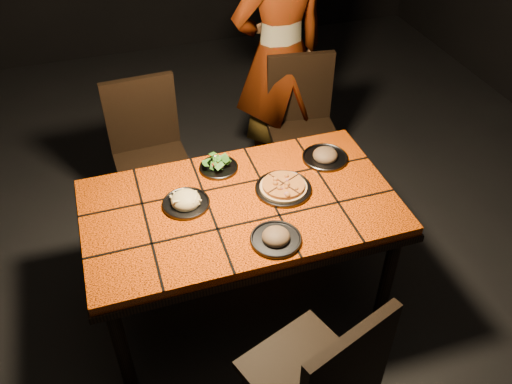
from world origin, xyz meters
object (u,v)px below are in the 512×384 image
object	(u,v)px
chair_far_left	(148,146)
chair_far_right	(302,119)
dining_table	(241,214)
chair_near	(323,377)
diner	(279,55)
plate_pasta	(186,202)
plate_pizza	(283,187)

from	to	relation	value
chair_far_left	chair_far_right	xyz separation A→B (m)	(1.06, 0.00, -0.00)
chair_far_left	dining_table	bearing A→B (deg)	-71.27
chair_far_right	chair_near	bearing A→B (deg)	-101.08
dining_table	diner	bearing A→B (deg)	61.67
diner	plate_pasta	bearing A→B (deg)	42.77
diner	plate_pasta	xyz separation A→B (m)	(-0.89, -1.09, -0.17)
chair_far_right	plate_pasta	distance (m)	1.29
chair_far_left	diner	xyz separation A→B (m)	(0.97, 0.26, 0.36)
dining_table	chair_far_right	xyz separation A→B (m)	(0.71, 0.89, -0.10)
chair_far_left	plate_pasta	distance (m)	0.85
chair_near	diner	bearing A→B (deg)	-124.78
chair_far_right	diner	bearing A→B (deg)	115.54
dining_table	plate_pizza	world-z (taller)	plate_pizza
chair_near	plate_pizza	xyz separation A→B (m)	(0.18, 0.98, 0.19)
diner	plate_pasta	distance (m)	1.41
chair_far_left	plate_pizza	size ratio (longest dim) A/B	3.01
diner	plate_pasta	world-z (taller)	diner
dining_table	plate_pasta	world-z (taller)	plate_pasta
dining_table	chair_near	xyz separation A→B (m)	(0.07, -0.95, -0.09)
dining_table	chair_far_left	world-z (taller)	chair_far_left
dining_table	plate_pasta	bearing A→B (deg)	164.73
diner	chair_far_left	bearing A→B (deg)	7.39
chair_far_right	diner	xyz separation A→B (m)	(-0.08, 0.26, 0.37)
chair_near	chair_far_right	size ratio (longest dim) A/B	1.01
chair_far_left	plate_pasta	world-z (taller)	chair_far_left
chair_near	chair_far_right	bearing A→B (deg)	-129.11
dining_table	chair_near	size ratio (longest dim) A/B	1.61
chair_near	plate_pizza	distance (m)	1.01
chair_near	chair_far_right	xyz separation A→B (m)	(0.64, 1.84, -0.00)
plate_pizza	plate_pasta	size ratio (longest dim) A/B	1.36
dining_table	plate_pasta	distance (m)	0.29
plate_pizza	chair_near	bearing A→B (deg)	-100.48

